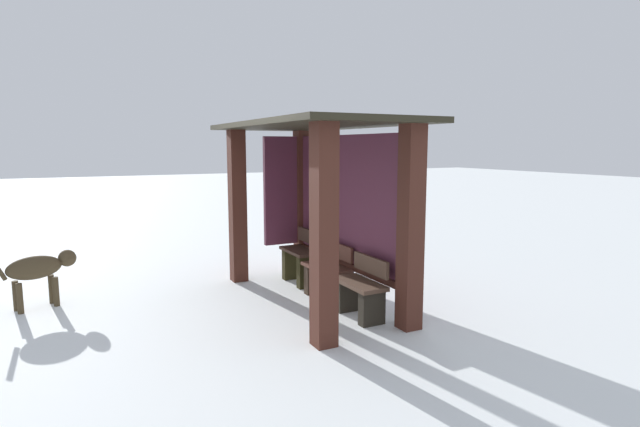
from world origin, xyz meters
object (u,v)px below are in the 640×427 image
(bus_shelter, at_px, (319,183))
(bench_left_inside, at_px, (301,260))
(bench_center_inside, at_px, (328,276))
(bench_right_inside, at_px, (361,292))
(dog, at_px, (39,269))

(bus_shelter, bearing_deg, bench_left_inside, 173.82)
(bench_center_inside, bearing_deg, bench_left_inside, -179.80)
(bench_center_inside, relative_size, bench_right_inside, 1.00)
(bench_left_inside, relative_size, dog, 0.86)
(bench_left_inside, xyz_separation_m, bench_right_inside, (1.66, 0.00, -0.03))
(bench_center_inside, height_order, bench_right_inside, bench_center_inside)
(bench_left_inside, relative_size, bench_right_inside, 1.07)
(bench_right_inside, bearing_deg, bus_shelter, -174.89)
(bench_right_inside, relative_size, dog, 0.80)
(bench_right_inside, bearing_deg, bench_center_inside, 179.90)
(bus_shelter, xyz_separation_m, bench_left_inside, (-0.74, 0.08, -1.18))
(bus_shelter, distance_m, bench_center_inside, 1.22)
(bench_left_inside, bearing_deg, bench_center_inside, 0.20)
(bus_shelter, relative_size, bench_left_inside, 4.25)
(bus_shelter, xyz_separation_m, bench_right_inside, (0.91, 0.08, -1.21))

